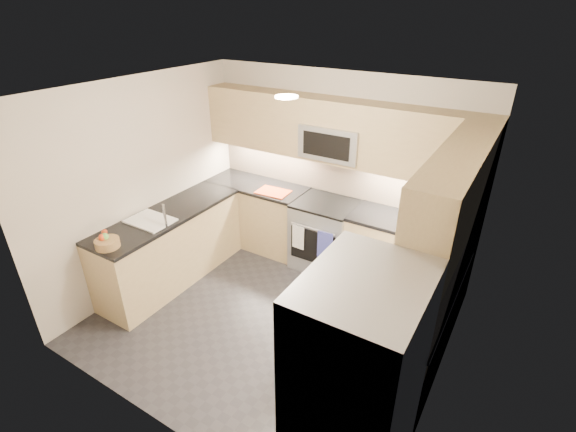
% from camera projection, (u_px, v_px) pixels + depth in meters
% --- Properties ---
extents(floor, '(3.60, 3.20, 0.00)m').
position_uv_depth(floor, '(272.00, 318.00, 4.74)').
color(floor, '#27262B').
rests_on(floor, ground).
extents(ceiling, '(3.60, 3.20, 0.02)m').
position_uv_depth(ceiling, '(267.00, 93.00, 3.59)').
color(ceiling, beige).
rests_on(ceiling, wall_back).
extents(wall_back, '(3.60, 0.02, 2.50)m').
position_uv_depth(wall_back, '(338.00, 171.00, 5.38)').
color(wall_back, beige).
rests_on(wall_back, floor).
extents(wall_front, '(3.60, 0.02, 2.50)m').
position_uv_depth(wall_front, '(145.00, 311.00, 2.95)').
color(wall_front, beige).
rests_on(wall_front, floor).
extents(wall_left, '(0.02, 3.20, 2.50)m').
position_uv_depth(wall_left, '(145.00, 184.00, 5.00)').
color(wall_left, beige).
rests_on(wall_left, floor).
extents(wall_right, '(0.02, 3.20, 2.50)m').
position_uv_depth(wall_right, '(457.00, 276.00, 3.33)').
color(wall_right, beige).
rests_on(wall_right, floor).
extents(base_cab_back_left, '(1.42, 0.60, 0.90)m').
position_uv_depth(base_cab_back_left, '(258.00, 215.00, 6.02)').
color(base_cab_back_left, tan).
rests_on(base_cab_back_left, floor).
extents(base_cab_back_right, '(1.42, 0.60, 0.90)m').
position_uv_depth(base_cab_back_right, '(406.00, 258.00, 5.01)').
color(base_cab_back_right, tan).
rests_on(base_cab_back_right, floor).
extents(base_cab_right, '(0.60, 1.70, 0.90)m').
position_uv_depth(base_cab_right, '(412.00, 328.00, 3.95)').
color(base_cab_right, tan).
rests_on(base_cab_right, floor).
extents(base_cab_peninsula, '(0.60, 2.00, 0.90)m').
position_uv_depth(base_cab_peninsula, '(172.00, 248.00, 5.23)').
color(base_cab_peninsula, tan).
rests_on(base_cab_peninsula, floor).
extents(countertop_back_left, '(1.42, 0.63, 0.04)m').
position_uv_depth(countertop_back_left, '(257.00, 185.00, 5.81)').
color(countertop_back_left, black).
rests_on(countertop_back_left, base_cab_back_left).
extents(countertop_back_right, '(1.42, 0.63, 0.04)m').
position_uv_depth(countertop_back_right, '(412.00, 224.00, 4.80)').
color(countertop_back_right, black).
rests_on(countertop_back_right, base_cab_back_right).
extents(countertop_right, '(0.63, 1.70, 0.04)m').
position_uv_depth(countertop_right, '(419.00, 288.00, 3.73)').
color(countertop_right, black).
rests_on(countertop_right, base_cab_right).
extents(countertop_peninsula, '(0.63, 2.00, 0.04)m').
position_uv_depth(countertop_peninsula, '(167.00, 214.00, 5.01)').
color(countertop_peninsula, black).
rests_on(countertop_peninsula, base_cab_peninsula).
extents(upper_cab_back, '(3.60, 0.35, 0.75)m').
position_uv_depth(upper_cab_back, '(335.00, 131.00, 4.98)').
color(upper_cab_back, tan).
rests_on(upper_cab_back, wall_back).
extents(upper_cab_right, '(0.35, 1.95, 0.75)m').
position_uv_depth(upper_cab_right, '(455.00, 194.00, 3.35)').
color(upper_cab_right, tan).
rests_on(upper_cab_right, wall_right).
extents(backsplash_back, '(3.60, 0.01, 0.51)m').
position_uv_depth(backsplash_back, '(338.00, 175.00, 5.40)').
color(backsplash_back, tan).
rests_on(backsplash_back, wall_back).
extents(backsplash_right, '(0.01, 2.30, 0.51)m').
position_uv_depth(backsplash_right, '(466.00, 256.00, 3.70)').
color(backsplash_right, tan).
rests_on(backsplash_right, wall_right).
extents(gas_range, '(0.76, 0.65, 0.91)m').
position_uv_depth(gas_range, '(325.00, 235.00, 5.50)').
color(gas_range, '#9A9EA2').
rests_on(gas_range, floor).
extents(range_cooktop, '(0.76, 0.65, 0.03)m').
position_uv_depth(range_cooktop, '(326.00, 204.00, 5.28)').
color(range_cooktop, black).
rests_on(range_cooktop, gas_range).
extents(oven_door_glass, '(0.62, 0.02, 0.45)m').
position_uv_depth(oven_door_glass, '(313.00, 247.00, 5.25)').
color(oven_door_glass, black).
rests_on(oven_door_glass, gas_range).
extents(oven_handle, '(0.60, 0.02, 0.02)m').
position_uv_depth(oven_handle, '(312.00, 229.00, 5.11)').
color(oven_handle, '#B2B5BA').
rests_on(oven_handle, gas_range).
extents(microwave, '(0.76, 0.40, 0.40)m').
position_uv_depth(microwave, '(333.00, 141.00, 5.02)').
color(microwave, '#9B9EA2').
rests_on(microwave, upper_cab_back).
extents(microwave_door, '(0.60, 0.01, 0.28)m').
position_uv_depth(microwave_door, '(326.00, 146.00, 4.86)').
color(microwave_door, black).
rests_on(microwave_door, microwave).
extents(refrigerator, '(0.70, 0.90, 1.80)m').
position_uv_depth(refrigerator, '(356.00, 389.00, 2.78)').
color(refrigerator, '#A9ABB1').
rests_on(refrigerator, floor).
extents(fridge_handle_left, '(0.02, 0.02, 1.20)m').
position_uv_depth(fridge_handle_left, '(295.00, 379.00, 2.79)').
color(fridge_handle_left, '#B2B5BA').
rests_on(fridge_handle_left, refrigerator).
extents(fridge_handle_right, '(0.02, 0.02, 1.20)m').
position_uv_depth(fridge_handle_right, '(320.00, 346.00, 3.07)').
color(fridge_handle_right, '#B2B5BA').
rests_on(fridge_handle_right, refrigerator).
extents(sink_basin, '(0.52, 0.38, 0.16)m').
position_uv_depth(sink_basin, '(151.00, 226.00, 4.84)').
color(sink_basin, white).
rests_on(sink_basin, base_cab_peninsula).
extents(faucet, '(0.03, 0.03, 0.28)m').
position_uv_depth(faucet, '(165.00, 216.00, 4.63)').
color(faucet, silver).
rests_on(faucet, countertop_peninsula).
extents(utensil_bowl, '(0.39, 0.39, 0.18)m').
position_uv_depth(utensil_bowl, '(461.00, 225.00, 4.54)').
color(utensil_bowl, '#63A948').
rests_on(utensil_bowl, countertop_back_right).
extents(cutting_board, '(0.44, 0.32, 0.01)m').
position_uv_depth(cutting_board, '(273.00, 192.00, 5.53)').
color(cutting_board, '#C23B12').
rests_on(cutting_board, countertop_back_left).
extents(fruit_basket, '(0.25, 0.25, 0.09)m').
position_uv_depth(fruit_basket, '(107.00, 243.00, 4.29)').
color(fruit_basket, '#A47F4C').
rests_on(fruit_basket, countertop_peninsula).
extents(fruit_apple, '(0.06, 0.06, 0.06)m').
position_uv_depth(fruit_apple, '(104.00, 232.00, 4.36)').
color(fruit_apple, '#A63213').
rests_on(fruit_apple, fruit_basket).
extents(fruit_pear, '(0.08, 0.08, 0.08)m').
position_uv_depth(fruit_pear, '(105.00, 237.00, 4.27)').
color(fruit_pear, '#70C353').
rests_on(fruit_pear, fruit_basket).
extents(dish_towel_check, '(0.17, 0.02, 0.32)m').
position_uv_depth(dish_towel_check, '(298.00, 237.00, 5.26)').
color(dish_towel_check, white).
rests_on(dish_towel_check, oven_handle).
extents(dish_towel_blue, '(0.20, 0.02, 0.37)m').
position_uv_depth(dish_towel_blue, '(325.00, 245.00, 5.08)').
color(dish_towel_blue, navy).
rests_on(dish_towel_blue, oven_handle).
extents(fruit_orange, '(0.07, 0.07, 0.07)m').
position_uv_depth(fruit_orange, '(102.00, 237.00, 4.26)').
color(fruit_orange, '#F5491B').
rests_on(fruit_orange, fruit_basket).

